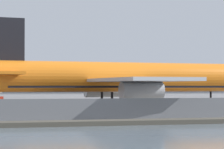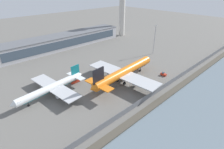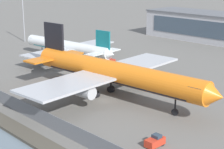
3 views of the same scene
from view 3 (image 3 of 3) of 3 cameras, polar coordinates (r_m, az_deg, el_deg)
ground_plane at (r=76.23m, az=-1.29°, el=-3.92°), size 500.00×500.00×0.00m
shoreline_seawall at (r=65.08m, az=-14.86°, el=-7.79°), size 320.00×3.00×0.50m
perimeter_fence at (r=66.72m, az=-11.54°, el=-5.95°), size 280.00×0.10×2.68m
cargo_jet_orange at (r=76.49m, az=-0.08°, el=0.32°), size 47.67×41.06×13.87m
passenger_jet_white_teal at (r=109.88m, az=-6.72°, el=4.20°), size 36.23×31.50×10.08m
baggage_tug at (r=57.26m, az=6.58°, el=-10.08°), size 1.61×3.21×1.80m
ops_van at (r=101.99m, az=-0.96°, el=1.92°), size 5.27×2.28×2.48m
apron_light_mast_apron_west at (r=139.77m, az=-13.38°, el=9.06°), size 3.20×0.40×18.23m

